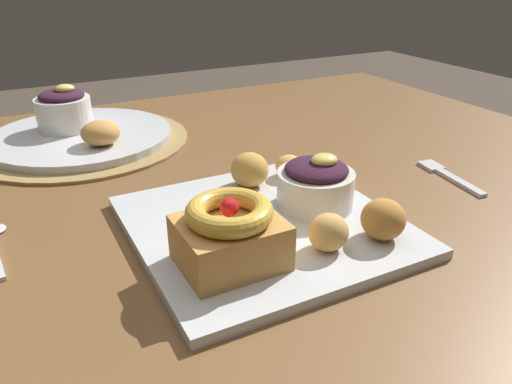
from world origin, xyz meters
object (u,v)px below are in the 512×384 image
at_px(back_pastry, 100,133).
at_px(fritter_front, 250,170).
at_px(front_plate, 264,226).
at_px(fork, 447,175).
at_px(back_plate, 81,136).
at_px(back_ramekin, 64,110).
at_px(fritter_middle, 383,219).
at_px(fritter_extra, 328,232).
at_px(berry_ramekin, 316,184).
at_px(fritter_back, 289,166).
at_px(cake_slice, 235,233).

bearing_deg(back_pastry, fritter_front, -59.07).
distance_m(front_plate, fork, 0.30).
xyz_separation_m(back_plate, fork, (0.43, -0.39, -0.01)).
bearing_deg(back_ramekin, front_plate, -71.18).
xyz_separation_m(fritter_middle, back_ramekin, (-0.24, 0.52, 0.02)).
xyz_separation_m(fritter_front, fritter_extra, (0.00, -0.18, -0.00)).
distance_m(back_plate, back_pastry, 0.08).
bearing_deg(berry_ramekin, back_plate, 117.34).
distance_m(fritter_back, back_pastry, 0.31).
height_order(front_plate, fritter_back, fritter_back).
relative_size(fritter_back, fork, 0.29).
bearing_deg(back_ramekin, cake_slice, -80.41).
distance_m(fritter_front, fork, 0.29).
height_order(cake_slice, fritter_extra, cake_slice).
height_order(front_plate, fork, front_plate).
bearing_deg(berry_ramekin, fork, 2.00).
relative_size(cake_slice, fritter_front, 1.93).
bearing_deg(back_pastry, fritter_extra, -71.08).
height_order(cake_slice, back_ramekin, back_ramekin).
xyz_separation_m(back_ramekin, fork, (0.45, -0.42, -0.05)).
relative_size(fritter_front, fritter_back, 1.37).
height_order(front_plate, back_ramekin, back_ramekin).
bearing_deg(fritter_middle, cake_slice, 169.25).
height_order(cake_slice, fritter_middle, cake_slice).
bearing_deg(fork, back_ramekin, 55.21).
distance_m(fritter_middle, fritter_back, 0.18).
xyz_separation_m(berry_ramekin, fritter_extra, (-0.04, -0.09, -0.01)).
bearing_deg(back_ramekin, berry_ramekin, -62.64).
distance_m(front_plate, cake_slice, 0.10).
bearing_deg(cake_slice, front_plate, 42.60).
bearing_deg(fritter_middle, back_plate, 114.60).
xyz_separation_m(fritter_extra, fork, (0.27, 0.10, -0.03)).
bearing_deg(front_plate, back_ramekin, 108.82).
bearing_deg(fritter_extra, fork, 19.46).
xyz_separation_m(fritter_front, back_ramekin, (-0.18, 0.34, 0.02)).
bearing_deg(back_plate, fork, -41.69).
bearing_deg(back_pastry, fork, -37.06).
height_order(cake_slice, fritter_front, cake_slice).
distance_m(cake_slice, back_ramekin, 0.50).
relative_size(front_plate, back_ramekin, 3.19).
distance_m(fritter_front, back_plate, 0.35).
height_order(front_plate, back_pastry, back_pastry).
relative_size(fritter_front, back_plate, 0.17).
distance_m(fritter_middle, fork, 0.24).
xyz_separation_m(fritter_extra, back_ramekin, (-0.18, 0.51, 0.02)).
relative_size(fritter_extra, fork, 0.33).
bearing_deg(berry_ramekin, back_ramekin, 117.36).
bearing_deg(fritter_front, front_plate, -107.29).
height_order(cake_slice, berry_ramekin, cake_slice).
height_order(cake_slice, fritter_back, cake_slice).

